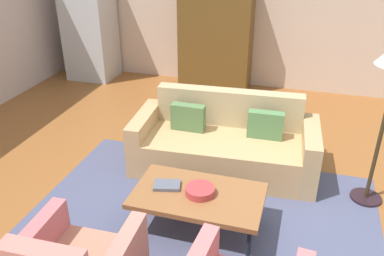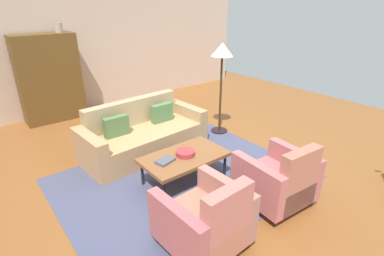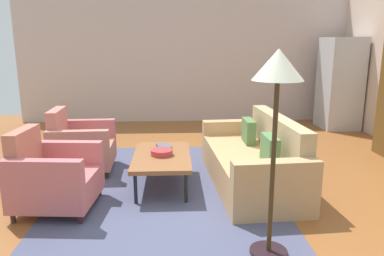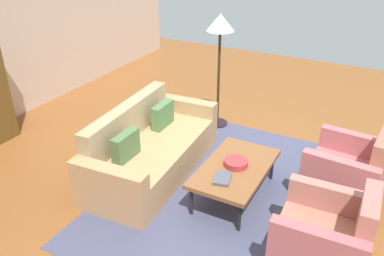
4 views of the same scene
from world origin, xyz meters
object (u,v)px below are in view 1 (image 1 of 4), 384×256
Objects in this scene: fruit_bowl at (200,191)px; couch at (225,144)px; cabinet at (216,37)px; refrigerator at (90,28)px; book_stack at (167,185)px; coffee_table at (198,197)px.

couch is at bearing 91.15° from fruit_bowl.
refrigerator reaches higher than cabinet.
fruit_bowl is 4.73m from refrigerator.
book_stack is at bearing 71.53° from couch.
coffee_table is 4.42× the size of fruit_bowl.
fruit_bowl is 0.97× the size of book_stack.
cabinet is (-0.42, 3.66, 0.48)m from book_stack.
couch is at bearing -38.11° from refrigerator.
cabinet is (-0.73, 3.68, 0.53)m from coffee_table.
couch is 1.20× the size of cabinet.
cabinet is (-0.73, 2.49, 0.61)m from couch.
book_stack is at bearing 176.37° from coffee_table.
refrigerator is (-2.31, -0.10, 0.03)m from cabinet.
fruit_bowl reaches higher than coffee_table.
refrigerator is at bearing -177.41° from cabinet.
fruit_bowl is at bearing -78.43° from cabinet.
coffee_table is at bearing 180.00° from fruit_bowl.
refrigerator is at bearing 127.63° from book_stack.
couch reaches higher than book_stack.
coffee_table is 4.73m from refrigerator.
book_stack is 0.15× the size of refrigerator.
cabinet is 0.97× the size of refrigerator.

